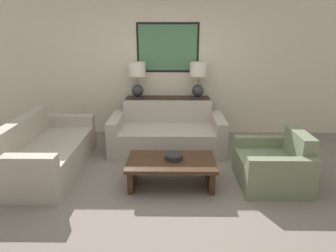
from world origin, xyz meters
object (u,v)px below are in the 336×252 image
Objects in this scene: table_lamp_right at (198,77)px; decorative_bowl at (174,157)px; couch_by_back_wall at (167,135)px; console_table at (168,117)px; armchair_near_back_wall at (274,166)px; couch_by_side at (46,153)px; table_lamp_left at (137,76)px; coffee_table at (171,167)px.

decorative_bowl is (-0.47, -1.94, -0.78)m from table_lamp_right.
couch_by_back_wall is 7.96× the size of decorative_bowl.
table_lamp_right is (0.57, 0.00, 0.80)m from console_table.
armchair_near_back_wall reaches higher than decorative_bowl.
console_table is 0.83× the size of couch_by_back_wall.
table_lamp_right is 0.35× the size of couch_by_side.
decorative_bowl is at bearing -70.69° from table_lamp_left.
coffee_table is at bearing -13.30° from couch_by_side.
table_lamp_left is 2.20m from decorative_bowl.
coffee_table is 0.14m from decorative_bowl.
couch_by_side reaches higher than console_table.
armchair_near_back_wall is at bearing -64.89° from table_lamp_right.
couch_by_side is 3.28m from armchair_near_back_wall.
table_lamp_right is at bearing 0.00° from console_table.
couch_by_side is 7.96× the size of decorative_bowl.
table_lamp_right reaches higher than console_table.
table_lamp_right is 2.30m from armchair_near_back_wall.
table_lamp_right reaches higher than armchair_near_back_wall.
decorative_bowl is at bearing 43.22° from coffee_table.
decorative_bowl is at bearing -12.09° from couch_by_side.
couch_by_side is at bearing -139.33° from console_table.
couch_by_side reaches higher than decorative_bowl.
table_lamp_right is 0.35× the size of couch_by_back_wall.
console_table is at bearing 180.00° from table_lamp_right.
table_lamp_left is 0.72× the size of armchair_near_back_wall.
table_lamp_left is 2.27m from coffee_table.
console_table is 2.36m from couch_by_side.
couch_by_side is 1.91m from coffee_table.
table_lamp_right reaches higher than decorative_bowl.
couch_by_back_wall is at bearing 140.77° from armchair_near_back_wall.
couch_by_back_wall is 1.90m from armchair_near_back_wall.
couch_by_side is 1.94m from decorative_bowl.
table_lamp_left reaches higher than couch_by_back_wall.
armchair_near_back_wall is (3.26, -0.37, -0.02)m from couch_by_side.
couch_by_back_wall reaches higher than armchair_near_back_wall.
couch_by_side is (-2.36, -1.54, -0.91)m from table_lamp_right.
table_lamp_right is 2.15m from decorative_bowl.
console_table is 1.95m from decorative_bowl.
table_lamp_right is at bearing 76.47° from decorative_bowl.
coffee_table is at bearing -177.09° from armchair_near_back_wall.
table_lamp_right reaches higher than couch_by_back_wall.
couch_by_side is 1.65× the size of coffee_table.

